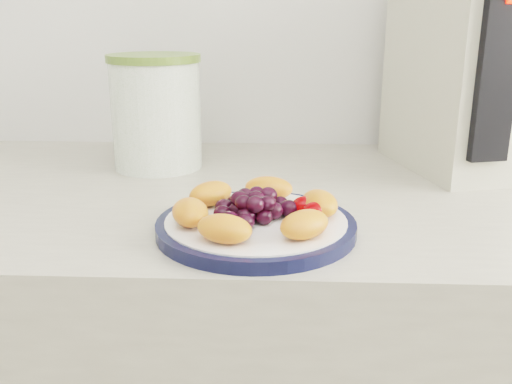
{
  "coord_description": "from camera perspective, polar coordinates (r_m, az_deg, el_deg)",
  "views": [
    {
      "loc": [
        -0.0,
        0.4,
        1.15
      ],
      "look_at": [
        -0.03,
        1.02,
        0.95
      ],
      "focal_mm": 40.0,
      "sensor_mm": 36.0,
      "label": 1
    }
  ],
  "objects": [
    {
      "name": "plate_face",
      "position": [
        0.66,
        0.0,
        -3.42
      ],
      "size": [
        0.21,
        0.21,
        0.02
      ],
      "primitive_type": "cylinder",
      "color": "white",
      "rests_on": "counter"
    },
    {
      "name": "appliance_panel",
      "position": [
        0.85,
        22.89,
        10.83
      ],
      "size": [
        0.06,
        0.03,
        0.24
      ],
      "primitive_type": "cube",
      "rotation": [
        0.0,
        0.0,
        0.25
      ],
      "color": "black",
      "rests_on": "appliance_body"
    },
    {
      "name": "appliance_led",
      "position": [
        0.84,
        24.07,
        17.01
      ],
      "size": [
        0.01,
        0.01,
        0.01
      ],
      "primitive_type": "cube",
      "rotation": [
        0.0,
        0.0,
        0.25
      ],
      "color": "#FF0C05",
      "rests_on": "appliance_panel"
    },
    {
      "name": "canister",
      "position": [
        0.95,
        -9.92,
        7.52
      ],
      "size": [
        0.18,
        0.18,
        0.17
      ],
      "primitive_type": "cylinder",
      "rotation": [
        0.0,
        0.0,
        0.3
      ],
      "color": "#426D25",
      "rests_on": "counter"
    },
    {
      "name": "canister_lid",
      "position": [
        0.94,
        -10.22,
        13.05
      ],
      "size": [
        0.19,
        0.19,
        0.01
      ],
      "primitive_type": "cylinder",
      "rotation": [
        0.0,
        0.0,
        0.3
      ],
      "color": "olive",
      "rests_on": "canister"
    },
    {
      "name": "appliance_body",
      "position": [
        0.99,
        20.76,
        11.55
      ],
      "size": [
        0.24,
        0.3,
        0.32
      ],
      "primitive_type": "cube",
      "rotation": [
        0.0,
        0.0,
        0.25
      ],
      "color": "beige",
      "rests_on": "counter"
    },
    {
      "name": "fruit_plate",
      "position": [
        0.66,
        0.16,
        -1.51
      ],
      "size": [
        0.2,
        0.2,
        0.03
      ],
      "color": "orange",
      "rests_on": "plate_face"
    },
    {
      "name": "plate_rim",
      "position": [
        0.66,
        0.0,
        -3.5
      ],
      "size": [
        0.23,
        0.23,
        0.01
      ],
      "primitive_type": "cylinder",
      "color": "#0F1433",
      "rests_on": "counter"
    }
  ]
}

